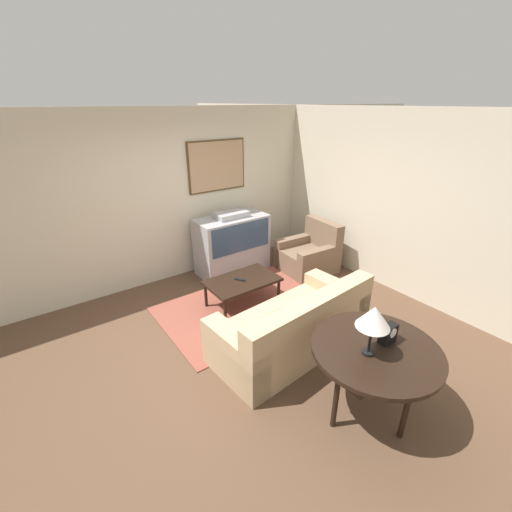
{
  "coord_description": "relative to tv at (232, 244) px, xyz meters",
  "views": [
    {
      "loc": [
        -2.0,
        -2.98,
        2.77
      ],
      "look_at": [
        0.61,
        0.6,
        0.75
      ],
      "focal_mm": 24.0,
      "sensor_mm": 36.0,
      "label": 1
    }
  ],
  "objects": [
    {
      "name": "couch",
      "position": [
        -0.55,
        -2.21,
        -0.21
      ],
      "size": [
        1.99,
        1.04,
        0.83
      ],
      "rotation": [
        0.0,
        0.0,
        3.22
      ],
      "color": "tan",
      "rests_on": "ground_plane"
    },
    {
      "name": "tv",
      "position": [
        0.0,
        0.0,
        0.0
      ],
      "size": [
        1.22,
        0.6,
        1.08
      ],
      "color": "#9E9EA3",
      "rests_on": "ground_plane"
    },
    {
      "name": "coffee_table",
      "position": [
        -0.49,
        -1.04,
        -0.13
      ],
      "size": [
        1.02,
        0.63,
        0.42
      ],
      "color": "black",
      "rests_on": "ground_plane"
    },
    {
      "name": "wall_back",
      "position": [
        -0.87,
        0.45,
        0.85
      ],
      "size": [
        12.0,
        0.1,
        2.7
      ],
      "color": "beige",
      "rests_on": "ground_plane"
    },
    {
      "name": "wall_right",
      "position": [
        1.75,
        -1.68,
        0.84
      ],
      "size": [
        0.06,
        12.0,
        2.7
      ],
      "color": "beige",
      "rests_on": "ground_plane"
    },
    {
      "name": "mantel_clock",
      "position": [
        -0.42,
        -3.31,
        0.33
      ],
      "size": [
        0.17,
        0.1,
        0.18
      ],
      "color": "black",
      "rests_on": "console_table"
    },
    {
      "name": "table_lamp",
      "position": [
        -0.69,
        -3.31,
        0.61
      ],
      "size": [
        0.29,
        0.29,
        0.48
      ],
      "color": "black",
      "rests_on": "console_table"
    },
    {
      "name": "area_rug",
      "position": [
        -0.51,
        -1.11,
        -0.5
      ],
      "size": [
        2.36,
        1.6,
        0.01
      ],
      "color": "brown",
      "rests_on": "ground_plane"
    },
    {
      "name": "console_table",
      "position": [
        -0.57,
        -3.32,
        0.17
      ],
      "size": [
        1.16,
        1.16,
        0.75
      ],
      "color": "black",
      "rests_on": "ground_plane"
    },
    {
      "name": "remote",
      "position": [
        -0.53,
        -1.03,
        -0.08
      ],
      "size": [
        0.12,
        0.16,
        0.02
      ],
      "color": "black",
      "rests_on": "coffee_table"
    },
    {
      "name": "ground_plane",
      "position": [
        -0.88,
        -1.68,
        -0.51
      ],
      "size": [
        12.0,
        12.0,
        0.0
      ],
      "primitive_type": "plane",
      "color": "brown"
    },
    {
      "name": "armchair",
      "position": [
        1.11,
        -0.77,
        -0.23
      ],
      "size": [
        0.93,
        0.87,
        0.87
      ],
      "rotation": [
        0.0,
        0.0,
        -1.64
      ],
      "color": "brown",
      "rests_on": "ground_plane"
    }
  ]
}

